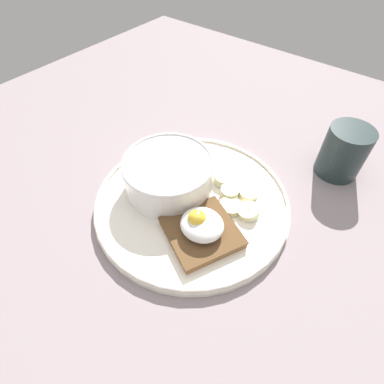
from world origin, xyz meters
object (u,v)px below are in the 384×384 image
at_px(banana_slice_back, 249,193).
at_px(coffee_mug, 344,151).
at_px(banana_slice_right, 230,207).
at_px(oatmeal_bowl, 168,175).
at_px(toast_slice, 202,232).
at_px(banana_slice_left, 249,211).
at_px(banana_slice_front, 230,192).
at_px(poached_egg, 201,224).
at_px(banana_slice_inner, 224,178).

relative_size(banana_slice_back, coffee_mug, 0.51).
relative_size(banana_slice_right, coffee_mug, 0.52).
height_order(oatmeal_bowl, banana_slice_right, oatmeal_bowl).
height_order(toast_slice, banana_slice_left, banana_slice_left).
bearing_deg(banana_slice_right, banana_slice_front, -55.05).
relative_size(oatmeal_bowl, banana_slice_back, 3.18).
xyz_separation_m(toast_slice, banana_slice_back, (-0.01, -0.11, -0.00)).
height_order(toast_slice, coffee_mug, coffee_mug).
xyz_separation_m(banana_slice_left, banana_slice_right, (0.03, 0.01, -0.00)).
bearing_deg(banana_slice_right, poached_egg, 83.64).
bearing_deg(banana_slice_back, banana_slice_inner, 1.30).
relative_size(oatmeal_bowl, banana_slice_left, 3.03).
distance_m(oatmeal_bowl, toast_slice, 0.11).
xyz_separation_m(banana_slice_right, coffee_mug, (-0.09, -0.19, 0.03)).
xyz_separation_m(oatmeal_bowl, toast_slice, (-0.10, 0.04, -0.02)).
xyz_separation_m(banana_slice_front, coffee_mug, (-0.11, -0.17, 0.03)).
bearing_deg(coffee_mug, banana_slice_front, 56.85).
height_order(toast_slice, banana_slice_inner, banana_slice_inner).
relative_size(banana_slice_front, coffee_mug, 0.43).
bearing_deg(banana_slice_back, coffee_mug, -120.02).
distance_m(banana_slice_front, banana_slice_inner, 0.03).
bearing_deg(banana_slice_inner, oatmeal_bowl, 46.99).
distance_m(banana_slice_back, banana_slice_inner, 0.05).
height_order(banana_slice_left, banana_slice_right, banana_slice_left).
distance_m(toast_slice, banana_slice_back, 0.11).
distance_m(banana_slice_front, banana_slice_left, 0.05).
bearing_deg(poached_egg, banana_slice_right, -96.36).
xyz_separation_m(oatmeal_bowl, banana_slice_back, (-0.11, -0.07, -0.03)).
distance_m(banana_slice_left, coffee_mug, 0.20).
bearing_deg(banana_slice_left, banana_slice_inner, -26.67).
bearing_deg(banana_slice_front, toast_slice, 97.14).
distance_m(oatmeal_bowl, poached_egg, 0.10).
xyz_separation_m(banana_slice_left, coffee_mug, (-0.07, -0.19, 0.03)).
bearing_deg(coffee_mug, banana_slice_back, 59.98).
height_order(banana_slice_right, coffee_mug, coffee_mug).
height_order(banana_slice_back, banana_slice_inner, banana_slice_inner).
xyz_separation_m(banana_slice_front, banana_slice_right, (-0.02, 0.02, -0.00)).
bearing_deg(coffee_mug, toast_slice, 68.89).
xyz_separation_m(banana_slice_front, banana_slice_back, (-0.02, -0.02, -0.00)).
bearing_deg(banana_slice_right, coffee_mug, -115.83).
distance_m(banana_slice_back, coffee_mug, 0.18).
height_order(poached_egg, banana_slice_back, poached_egg).
xyz_separation_m(banana_slice_left, banana_slice_back, (0.02, -0.04, -0.00)).
distance_m(toast_slice, banana_slice_front, 0.09).
bearing_deg(poached_egg, coffee_mug, -111.35).
xyz_separation_m(banana_slice_back, banana_slice_right, (0.01, 0.04, 0.00)).
bearing_deg(toast_slice, poached_egg, 8.42).
bearing_deg(banana_slice_right, oatmeal_bowl, 13.40).
bearing_deg(oatmeal_bowl, banana_slice_back, -148.26).
bearing_deg(oatmeal_bowl, coffee_mug, -132.03).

